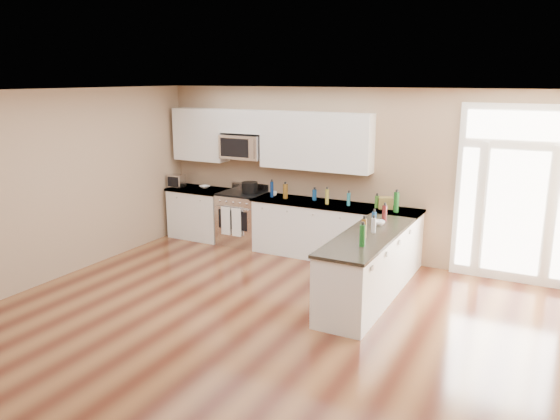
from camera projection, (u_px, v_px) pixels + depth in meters
The scene contains 18 objects.
ground at pixel (217, 358), 5.91m from camera, with size 8.00×8.00×0.00m, color #4A2115.
room_shell at pixel (212, 204), 5.50m from camera, with size 8.00×8.00×8.00m.
back_cabinet_left at pixel (200, 214), 10.27m from camera, with size 1.10×0.66×0.94m.
back_cabinet_right at pixel (333, 233), 9.05m from camera, with size 2.85×0.66×0.94m.
peninsula_cabinet at pixel (367, 270), 7.31m from camera, with size 0.69×2.32×0.94m.
upper_cabinet_left at pixel (201, 135), 10.05m from camera, with size 1.04×0.33×0.95m, color white.
upper_cabinet_right at pixel (316, 141), 9.00m from camera, with size 1.94×0.33×0.95m, color white.
upper_cabinet_short at pixel (244, 121), 9.56m from camera, with size 0.82×0.33×0.40m, color white.
microwave at pixel (243, 147), 9.63m from camera, with size 0.78×0.41×0.42m.
entry_door at pixel (516, 195), 7.85m from camera, with size 1.70×0.10×2.60m.
kitchen_range at pixel (242, 218), 9.83m from camera, with size 0.77×0.69×1.08m.
stockpot at pixel (250, 187), 9.65m from camera, with size 0.28×0.28×0.22m, color black.
toaster_oven at pixel (177, 181), 10.26m from camera, with size 0.28×0.22×0.24m, color silver.
cardboard_box at pixel (385, 203), 8.59m from camera, with size 0.22×0.16×0.18m, color olive.
bowl_left at pixel (205, 187), 10.18m from camera, with size 0.18×0.18×0.04m, color white.
bowl_peninsula at pixel (378, 223), 7.65m from camera, with size 0.18×0.18×0.06m, color white.
cup_counter at pixel (274, 194), 9.49m from camera, with size 0.11×0.11×0.08m, color white.
counter_bottles at pixel (347, 206), 8.21m from camera, with size 2.39×2.15×0.31m.
Camera 1 is at (3.09, -4.42, 2.96)m, focal length 35.00 mm.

